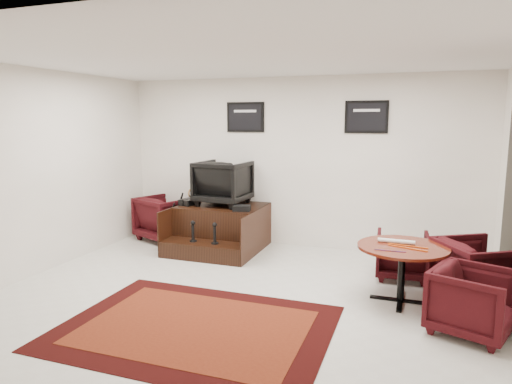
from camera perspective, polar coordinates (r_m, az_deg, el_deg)
ground at (r=5.58m, az=-1.70°, el=-13.20°), size 6.00×6.00×0.00m
room_shell at (r=5.15m, az=2.95°, el=5.40°), size 6.02×5.02×2.81m
area_rug at (r=4.92m, az=-7.55°, el=-16.41°), size 2.72×2.04×0.01m
shine_podium at (r=7.56m, az=-4.48°, el=-4.61°), size 1.38×1.42×0.71m
shine_chair at (r=7.55m, az=-4.11°, el=1.46°), size 0.83×0.79×0.81m
shoes_pair at (r=7.63m, az=-8.44°, el=-1.25°), size 0.27×0.31×0.10m
polish_kit at (r=7.06m, az=-1.80°, el=-2.03°), size 0.29×0.23×0.09m
umbrella_black at (r=7.72m, az=-10.88°, el=-3.96°), size 0.29×0.11×0.79m
umbrella_hooked at (r=7.85m, az=-9.98°, el=-3.17°), size 0.35×0.13×0.94m
armchair_side at (r=8.23m, az=-11.24°, el=-2.91°), size 1.06×1.03×0.86m
meeting_table at (r=5.57m, az=17.84°, el=-7.27°), size 1.03×1.03×0.67m
table_chair_back at (r=6.47m, az=17.81°, el=-7.26°), size 0.70×0.66×0.68m
table_chair_window at (r=5.96m, az=25.93°, el=-8.54°), size 1.04×1.05×0.81m
table_chair_corner at (r=5.09m, az=25.45°, el=-11.91°), size 0.88×0.90×0.73m
paper_roll at (r=5.63m, az=17.13°, el=-5.91°), size 0.42×0.06×0.05m
table_clutter at (r=5.46m, az=18.05°, el=-6.63°), size 0.57×0.32×0.01m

